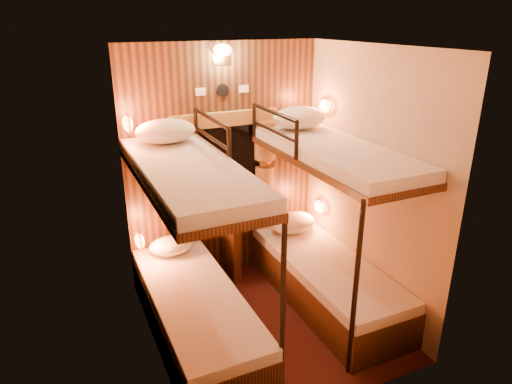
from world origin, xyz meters
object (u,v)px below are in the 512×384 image
bottle_left (232,211)px  bottle_right (233,213)px  table (232,242)px  bunk_left (194,281)px  bunk_right (327,250)px

bottle_left → bottle_right: size_ratio=0.93×
bottle_left → bottle_right: bottle_right is taller
table → bottle_right: (-0.01, -0.05, 0.35)m
bunk_left → bunk_right: 1.30m
bunk_right → bottle_right: (-0.65, 0.73, 0.21)m
bunk_right → bottle_left: bunk_right is taller
bunk_right → bottle_right: bearing=131.9°
table → bottle_left: (0.01, -0.00, 0.34)m
bunk_right → bottle_left: size_ratio=7.59×
table → bunk_left: bearing=-129.7°
table → bunk_right: bearing=-50.3°
bunk_left → bunk_right: size_ratio=1.00×
bunk_left → bottle_right: size_ratio=7.10×
bunk_left → table: 1.02m
bottle_left → bottle_right: bearing=-106.0°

